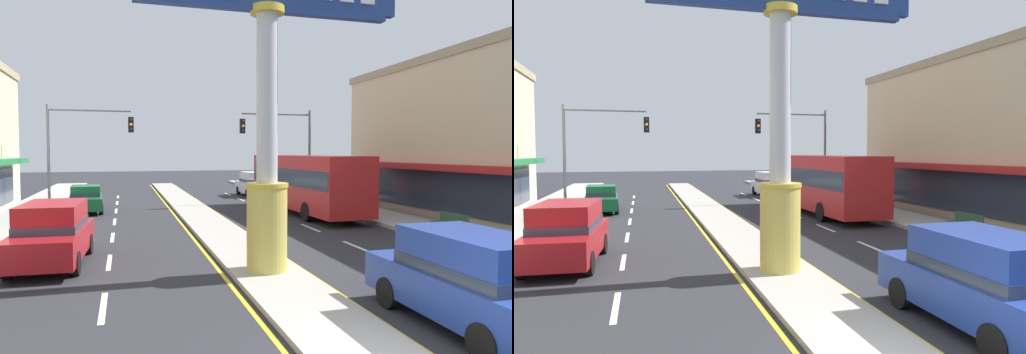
{
  "view_description": "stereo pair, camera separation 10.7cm",
  "coord_description": "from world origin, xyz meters",
  "views": [
    {
      "loc": [
        -3.81,
        -5.89,
        3.46
      ],
      "look_at": [
        0.54,
        9.4,
        2.6
      ],
      "focal_mm": 32.55,
      "sensor_mm": 36.0,
      "label": 1
    },
    {
      "loc": [
        -3.71,
        -5.92,
        3.46
      ],
      "look_at": [
        0.54,
        9.4,
        2.6
      ],
      "focal_mm": 32.55,
      "sensor_mm": 36.0,
      "label": 2
    }
  ],
  "objects": [
    {
      "name": "lane_markings",
      "position": [
        0.0,
        16.65,
        0.0
      ],
      "size": [
        8.77,
        52.0,
        0.01
      ],
      "color": "silver",
      "rests_on": "ground"
    },
    {
      "name": "suv_mid_left_lane",
      "position": [
        -5.96,
        9.36,
        0.98
      ],
      "size": [
        2.15,
        4.69,
        1.9
      ],
      "color": "maroon",
      "rests_on": "ground"
    },
    {
      "name": "median_strip",
      "position": [
        0.0,
        18.0,
        0.07
      ],
      "size": [
        2.03,
        52.0,
        0.14
      ],
      "primitive_type": "cube",
      "color": "#A39E93",
      "rests_on": "ground"
    },
    {
      "name": "district_sign",
      "position": [
        -0.0,
        6.39,
        4.8
      ],
      "size": [
        7.76,
        1.19,
        8.68
      ],
      "color": "gold",
      "rests_on": "median_strip"
    },
    {
      "name": "suv_far_left_oncoming",
      "position": [
        5.97,
        29.11,
        0.98
      ],
      "size": [
        1.99,
        4.61,
        1.9
      ],
      "color": "silver",
      "rests_on": "ground"
    },
    {
      "name": "traffic_light_right_side",
      "position": [
        6.25,
        22.68,
        4.25
      ],
      "size": [
        4.86,
        0.46,
        6.2
      ],
      "color": "slate",
      "rests_on": "ground"
    },
    {
      "name": "sedan_near_right_lane",
      "position": [
        -5.97,
        22.26,
        0.79
      ],
      "size": [
        2.02,
        4.39,
        1.53
      ],
      "color": "#14562D",
      "rests_on": "ground"
    },
    {
      "name": "street_bench",
      "position": [
        8.48,
        9.38,
        0.65
      ],
      "size": [
        0.48,
        1.6,
        0.88
      ],
      "color": "#2D4C33",
      "rests_on": "sidewalk_right"
    },
    {
      "name": "suv_near_left_lane",
      "position": [
        2.67,
        1.56,
        0.98
      ],
      "size": [
        1.99,
        4.61,
        1.9
      ],
      "color": "navy",
      "rests_on": "ground"
    },
    {
      "name": "sidewalk_right",
      "position": [
        9.08,
        16.0,
        0.09
      ],
      "size": [
        2.93,
        60.0,
        0.18
      ],
      "primitive_type": "cube",
      "color": "#ADA89E",
      "rests_on": "ground"
    },
    {
      "name": "traffic_light_left_side",
      "position": [
        -6.25,
        23.05,
        4.25
      ],
      "size": [
        4.86,
        0.46,
        6.2
      ],
      "color": "slate",
      "rests_on": "ground"
    },
    {
      "name": "bus_far_right_lane",
      "position": [
        5.96,
        18.45,
        1.87
      ],
      "size": [
        2.84,
        11.27,
        3.26
      ],
      "color": "#B21E1E",
      "rests_on": "ground"
    }
  ]
}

